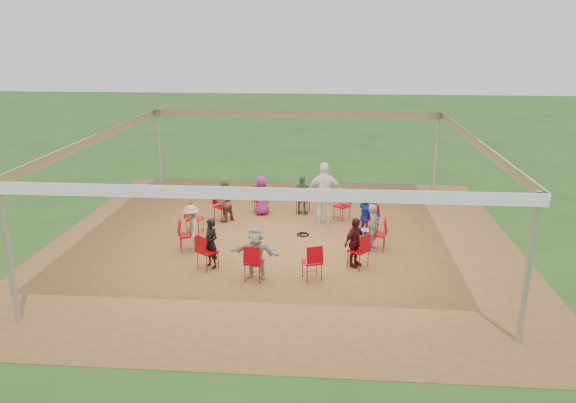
# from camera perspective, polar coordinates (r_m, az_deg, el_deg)

# --- Properties ---
(ground) EXTENTS (80.00, 80.00, 0.00)m
(ground) POSITION_cam_1_polar(r_m,az_deg,el_deg) (15.95, -0.55, -4.06)
(ground) COLOR #224B17
(ground) RESTS_ON ground
(dirt_patch) EXTENTS (13.00, 13.00, 0.00)m
(dirt_patch) POSITION_cam_1_polar(r_m,az_deg,el_deg) (15.95, -0.55, -4.04)
(dirt_patch) COLOR brown
(dirt_patch) RESTS_ON ground
(tent) EXTENTS (10.33, 10.33, 3.00)m
(tent) POSITION_cam_1_polar(r_m,az_deg,el_deg) (15.27, -0.58, 4.28)
(tent) COLOR #B2B2B7
(tent) RESTS_ON ground
(chair_0) EXTENTS (0.50, 0.49, 0.90)m
(chair_0) POSITION_cam_1_polar(r_m,az_deg,el_deg) (15.38, 9.09, -3.31)
(chair_0) COLOR #A40006
(chair_0) RESTS_ON ground
(chair_1) EXTENTS (0.56, 0.55, 0.90)m
(chair_1) POSITION_cam_1_polar(r_m,az_deg,el_deg) (16.66, 8.30, -1.68)
(chair_1) COLOR #A40006
(chair_1) RESTS_ON ground
(chair_2) EXTENTS (0.60, 0.61, 0.90)m
(chair_2) POSITION_cam_1_polar(r_m,az_deg,el_deg) (17.69, 5.51, -0.48)
(chair_2) COLOR #A40006
(chair_2) RESTS_ON ground
(chair_3) EXTENTS (0.49, 0.50, 0.90)m
(chair_3) POSITION_cam_1_polar(r_m,az_deg,el_deg) (18.26, 1.55, 0.15)
(chair_3) COLOR #A40006
(chair_3) RESTS_ON ground
(chair_4) EXTENTS (0.55, 0.56, 0.90)m
(chair_4) POSITION_cam_1_polar(r_m,az_deg,el_deg) (18.25, -2.77, 0.13)
(chair_4) COLOR #A40006
(chair_4) RESTS_ON ground
(chair_5) EXTENTS (0.61, 0.60, 0.90)m
(chair_5) POSITION_cam_1_polar(r_m,az_deg,el_deg) (17.67, -6.70, -0.53)
(chair_5) COLOR #A40006
(chair_5) RESTS_ON ground
(chair_6) EXTENTS (0.50, 0.49, 0.90)m
(chair_6) POSITION_cam_1_polar(r_m,az_deg,el_deg) (16.64, -9.46, -1.77)
(chair_6) COLOR #A40006
(chair_6) RESTS_ON ground
(chair_7) EXTENTS (0.56, 0.55, 0.90)m
(chair_7) POSITION_cam_1_polar(r_m,az_deg,el_deg) (15.35, -10.19, -3.40)
(chair_7) COLOR #A40006
(chair_7) RESTS_ON ground
(chair_8) EXTENTS (0.60, 0.61, 0.90)m
(chair_8) POSITION_cam_1_polar(r_m,az_deg,el_deg) (14.15, -8.17, -5.08)
(chair_8) COLOR #A40006
(chair_8) RESTS_ON ground
(chair_9) EXTENTS (0.49, 0.50, 0.90)m
(chair_9) POSITION_cam_1_polar(r_m,az_deg,el_deg) (13.41, -3.44, -6.19)
(chair_9) COLOR #A40006
(chair_9) RESTS_ON ground
(chair_10) EXTENTS (0.55, 0.56, 0.90)m
(chair_10) POSITION_cam_1_polar(r_m,az_deg,el_deg) (13.42, 2.47, -6.16)
(chair_10) COLOR #A40006
(chair_10) RESTS_ON ground
(chair_11) EXTENTS (0.61, 0.60, 0.90)m
(chair_11) POSITION_cam_1_polar(r_m,az_deg,el_deg) (14.17, 7.15, -5.00)
(chair_11) COLOR #A40006
(chair_11) RESTS_ON ground
(person_seated_0) EXTENTS (0.38, 0.51, 1.28)m
(person_seated_0) POSITION_cam_1_polar(r_m,az_deg,el_deg) (15.32, 8.68, -2.59)
(person_seated_0) COLOR slate
(person_seated_0) RESTS_ON ground
(person_seated_1) EXTENTS (0.83, 1.27, 1.28)m
(person_seated_1) POSITION_cam_1_polar(r_m,az_deg,el_deg) (16.55, 7.95, -1.08)
(person_seated_1) COLOR #1A2AA2
(person_seated_1) RESTS_ON ground
(person_seated_2) EXTENTS (0.80, 0.50, 1.28)m
(person_seated_2) POSITION_cam_1_polar(r_m,az_deg,el_deg) (18.09, 1.47, 0.63)
(person_seated_2) COLOR #274F30
(person_seated_2) RESTS_ON ground
(person_seated_3) EXTENTS (0.71, 0.55, 1.28)m
(person_seated_3) POSITION_cam_1_polar(r_m,az_deg,el_deg) (18.08, -2.69, 0.61)
(person_seated_3) COLOR #7F1666
(person_seated_3) RESTS_ON ground
(person_seated_4) EXTENTS (0.67, 0.71, 1.28)m
(person_seated_4) POSITION_cam_1_polar(r_m,az_deg,el_deg) (17.53, -6.48, -0.01)
(person_seated_4) COLOR #543227
(person_seated_4) RESTS_ON ground
(person_seated_5) EXTENTS (0.67, 0.92, 1.28)m
(person_seated_5) POSITION_cam_1_polar(r_m,az_deg,el_deg) (15.30, -9.78, -2.68)
(person_seated_5) COLOR #9B8760
(person_seated_5) RESTS_ON ground
(person_seated_6) EXTENTS (0.55, 0.53, 1.28)m
(person_seated_6) POSITION_cam_1_polar(r_m,az_deg,el_deg) (14.15, -7.82, -4.22)
(person_seated_6) COLOR black
(person_seated_6) RESTS_ON ground
(person_seated_7) EXTENTS (1.24, 0.63, 1.28)m
(person_seated_7) POSITION_cam_1_polar(r_m,az_deg,el_deg) (13.45, -3.30, -5.23)
(person_seated_7) COLOR #A39E92
(person_seated_7) RESTS_ON ground
(person_seated_8) EXTENTS (0.77, 0.82, 1.28)m
(person_seated_8) POSITION_cam_1_polar(r_m,az_deg,el_deg) (14.17, 6.79, -4.15)
(person_seated_8) COLOR #3E0F18
(person_seated_8) RESTS_ON ground
(standing_person) EXTENTS (1.15, 0.62, 1.93)m
(standing_person) POSITION_cam_1_polar(r_m,az_deg,el_deg) (17.17, 3.74, 0.84)
(standing_person) COLOR silver
(standing_person) RESTS_ON ground
(cable_coil) EXTENTS (0.46, 0.46, 0.03)m
(cable_coil) POSITION_cam_1_polar(r_m,az_deg,el_deg) (16.41, 1.58, -3.37)
(cable_coil) COLOR black
(cable_coil) RESTS_ON ground
(laptop) EXTENTS (0.30, 0.35, 0.22)m
(laptop) POSITION_cam_1_polar(r_m,az_deg,el_deg) (15.35, 8.07, -2.68)
(laptop) COLOR #B7B7BC
(laptop) RESTS_ON ground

